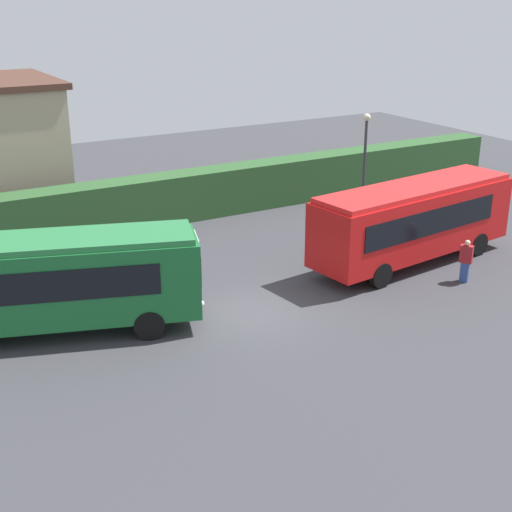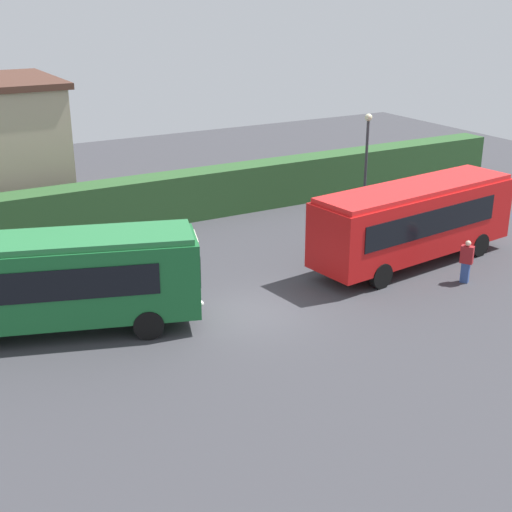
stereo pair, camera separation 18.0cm
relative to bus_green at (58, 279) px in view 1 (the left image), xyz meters
name	(u,v)px [view 1 (the left image)]	position (x,y,z in m)	size (l,w,h in m)	color
ground_plane	(252,312)	(6.19, -1.87, -1.89)	(64.00, 64.00, 0.00)	#38383D
bus_green	(58,279)	(0.00, 0.00, 0.00)	(9.37, 5.19, 3.31)	#19602D
bus_red	(414,219)	(14.35, -0.90, 0.01)	(9.80, 3.53, 3.32)	red
person_left	(90,264)	(1.98, 3.09, -0.89)	(0.50, 0.32, 1.90)	black
person_center	(466,260)	(14.74, -3.53, -1.00)	(0.47, 0.54, 1.71)	#334C8C
hedge_row	(135,203)	(6.19, 9.33, -0.74)	(44.00, 1.56, 2.32)	#2C5329
lamppost	(365,152)	(16.71, 5.37, 1.33)	(0.36, 0.36, 5.10)	#38383D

